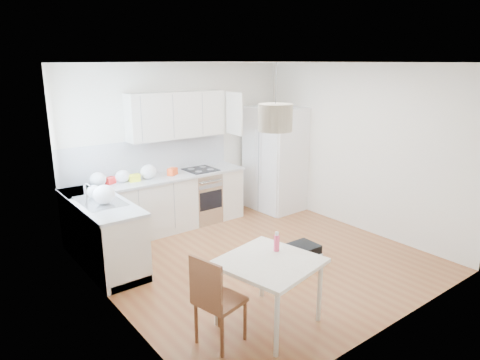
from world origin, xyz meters
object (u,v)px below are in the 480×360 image
at_px(refrigerator, 276,159).
at_px(dining_table, 269,267).
at_px(dining_chair, 220,298).
at_px(gym_bag, 298,255).

height_order(refrigerator, dining_table, refrigerator).
xyz_separation_m(refrigerator, dining_chair, (-3.21, -2.75, -0.49)).
bearing_deg(dining_table, refrigerator, 35.10).
distance_m(dining_table, dining_chair, 0.61).
relative_size(refrigerator, dining_table, 1.77).
bearing_deg(gym_bag, dining_table, -146.63).
xyz_separation_m(dining_chair, gym_bag, (1.85, 0.76, -0.35)).
relative_size(dining_chair, gym_bag, 1.73).
bearing_deg(refrigerator, dining_chair, -141.41).
distance_m(dining_table, gym_bag, 1.59).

